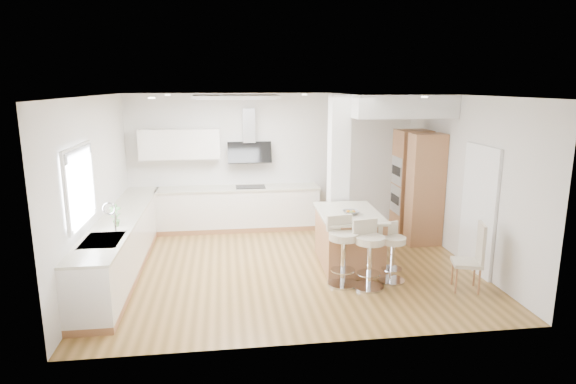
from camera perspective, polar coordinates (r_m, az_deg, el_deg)
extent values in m
plane|color=olive|center=(8.16, 0.06, -8.72)|extent=(6.00, 6.00, 0.00)
cube|color=white|center=(8.16, 0.06, -8.72)|extent=(6.00, 5.00, 0.02)
cube|color=silver|center=(10.21, -1.80, 3.77)|extent=(6.00, 0.04, 2.80)
cube|color=silver|center=(7.95, -21.90, 0.31)|extent=(0.04, 5.00, 2.80)
cube|color=silver|center=(8.68, 20.11, 1.42)|extent=(0.04, 5.00, 2.80)
cube|color=white|center=(8.14, -6.21, 11.18)|extent=(1.40, 0.95, 0.05)
cube|color=silver|center=(8.14, -6.20, 11.08)|extent=(1.25, 0.80, 0.03)
cylinder|color=white|center=(9.09, -14.09, 11.09)|extent=(0.10, 0.10, 0.02)
cylinder|color=white|center=(7.11, -15.86, 10.67)|extent=(0.10, 0.10, 0.02)
cylinder|color=white|center=(9.16, 1.96, 11.46)|extent=(0.10, 0.10, 0.02)
cylinder|color=white|center=(9.05, 12.09, 11.18)|extent=(0.10, 0.10, 0.02)
cylinder|color=white|center=(7.65, 15.88, 10.77)|extent=(0.10, 0.10, 0.02)
cube|color=white|center=(7.04, -23.50, 0.77)|extent=(0.03, 1.15, 0.95)
cube|color=white|center=(6.96, -23.79, 4.84)|extent=(0.04, 1.28, 0.06)
cube|color=white|center=(7.15, -23.07, -3.19)|extent=(0.04, 1.28, 0.06)
cube|color=white|center=(6.46, -24.85, -0.33)|extent=(0.04, 0.06, 0.95)
cube|color=white|center=(7.61, -22.21, 1.70)|extent=(0.04, 0.06, 0.95)
cube|color=#A5A8AD|center=(6.96, -23.61, 4.24)|extent=(0.03, 1.18, 0.14)
cube|color=#4F473E|center=(8.24, 21.71, -2.12)|extent=(0.02, 0.90, 2.00)
cube|color=white|center=(8.23, 21.62, -2.12)|extent=(0.05, 1.00, 2.10)
cube|color=#AA7349|center=(8.48, -18.76, -8.21)|extent=(0.60, 4.50, 0.10)
cube|color=white|center=(8.34, -18.97, -5.44)|extent=(0.60, 4.50, 0.76)
cube|color=beige|center=(8.23, -19.17, -2.79)|extent=(0.63, 4.50, 0.04)
cube|color=#A9A9AD|center=(7.06, -21.15, -5.38)|extent=(0.50, 0.75, 0.02)
cube|color=#A9A9AD|center=(6.91, -21.45, -6.23)|extent=(0.40, 0.34, 0.10)
cube|color=#A9A9AD|center=(7.24, -20.79, -5.32)|extent=(0.40, 0.34, 0.10)
cylinder|color=silver|center=(7.26, -19.81, -3.22)|extent=(0.02, 0.02, 0.36)
torus|color=silver|center=(7.23, -20.45, -1.86)|extent=(0.18, 0.02, 0.18)
imported|color=#518B47|center=(7.61, -19.78, -2.63)|extent=(0.17, 0.12, 0.33)
cube|color=#AA7349|center=(10.17, -5.80, -4.14)|extent=(3.30, 0.60, 0.10)
cube|color=white|center=(10.05, -5.85, -1.79)|extent=(3.30, 0.60, 0.76)
cube|color=beige|center=(9.96, -5.90, 0.44)|extent=(3.33, 0.63, 0.04)
cube|color=black|center=(9.96, -4.47, 0.62)|extent=(0.60, 0.40, 0.01)
cube|color=white|center=(9.97, -12.70, 5.58)|extent=(1.60, 0.34, 0.60)
cube|color=#A9A9AD|center=(9.98, -4.66, 7.87)|extent=(0.25, 0.18, 0.70)
cube|color=black|center=(9.96, -4.58, 4.68)|extent=(0.90, 0.26, 0.44)
cube|color=white|center=(8.87, 5.99, 2.36)|extent=(0.35, 0.35, 2.80)
cube|color=white|center=(9.47, 11.80, 10.12)|extent=(1.78, 2.20, 0.40)
cube|color=#AA7349|center=(9.94, 14.37, 1.09)|extent=(0.62, 0.62, 2.10)
cube|color=#AA7349|center=(9.31, 15.96, 0.23)|extent=(0.62, 0.40, 2.10)
cube|color=#A9A9AD|center=(9.79, 12.77, 2.49)|extent=(0.02, 0.55, 0.55)
cube|color=#A9A9AD|center=(9.90, 12.60, -0.82)|extent=(0.02, 0.55, 0.55)
cube|color=black|center=(9.78, 12.71, 2.48)|extent=(0.01, 0.45, 0.18)
cube|color=black|center=(9.90, 12.55, -0.82)|extent=(0.01, 0.45, 0.18)
cube|color=#AA7349|center=(8.16, 7.14, -5.58)|extent=(0.96, 1.45, 0.87)
cube|color=beige|center=(8.03, 7.23, -2.50)|extent=(1.05, 1.53, 0.04)
imported|color=gray|center=(7.88, 7.47, -2.42)|extent=(0.27, 0.27, 0.06)
sphere|color=orange|center=(7.88, 7.76, -2.39)|extent=(0.07, 0.07, 0.07)
sphere|color=orange|center=(7.89, 7.16, -2.37)|extent=(0.07, 0.07, 0.07)
sphere|color=olive|center=(7.84, 7.54, -2.47)|extent=(0.07, 0.07, 0.07)
cylinder|color=silver|center=(7.48, 6.48, -10.72)|extent=(0.55, 0.55, 0.03)
cylinder|color=silver|center=(7.34, 6.55, -8.15)|extent=(0.09, 0.09, 0.69)
cylinder|color=silver|center=(7.39, 6.52, -9.16)|extent=(0.42, 0.42, 0.02)
cylinder|color=beige|center=(7.21, 6.63, -5.21)|extent=(0.52, 0.52, 0.11)
cube|color=beige|center=(7.32, 6.11, -3.63)|extent=(0.41, 0.12, 0.24)
cylinder|color=silver|center=(7.42, 9.49, -11.02)|extent=(0.55, 0.55, 0.03)
cylinder|color=silver|center=(7.29, 9.59, -8.51)|extent=(0.09, 0.09, 0.68)
cylinder|color=silver|center=(7.34, 9.55, -9.49)|extent=(0.42, 0.42, 0.02)
cylinder|color=beige|center=(7.16, 9.70, -5.62)|extent=(0.52, 0.52, 0.10)
cube|color=beige|center=(7.25, 9.10, -4.07)|extent=(0.40, 0.14, 0.23)
cylinder|color=silver|center=(7.72, 12.12, -10.19)|extent=(0.50, 0.50, 0.03)
cylinder|color=silver|center=(7.61, 12.22, -8.03)|extent=(0.08, 0.08, 0.60)
cylinder|color=silver|center=(7.65, 12.18, -8.87)|extent=(0.39, 0.39, 0.01)
cylinder|color=beige|center=(7.49, 12.35, -5.57)|extent=(0.48, 0.48, 0.09)
cube|color=beige|center=(7.57, 11.74, -4.26)|extent=(0.35, 0.14, 0.20)
cube|color=beige|center=(7.58, 20.41, -7.89)|extent=(0.49, 0.49, 0.05)
cube|color=beige|center=(7.53, 21.90, -5.81)|extent=(0.15, 0.37, 0.64)
cylinder|color=#AA7349|center=(7.48, 19.31, -9.89)|extent=(0.04, 0.04, 0.39)
cylinder|color=#AA7349|center=(7.77, 18.89, -9.00)|extent=(0.04, 0.04, 0.39)
cylinder|color=#AA7349|center=(7.55, 21.71, -9.88)|extent=(0.04, 0.04, 0.39)
cylinder|color=#AA7349|center=(7.84, 21.21, -9.01)|extent=(0.04, 0.04, 0.39)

